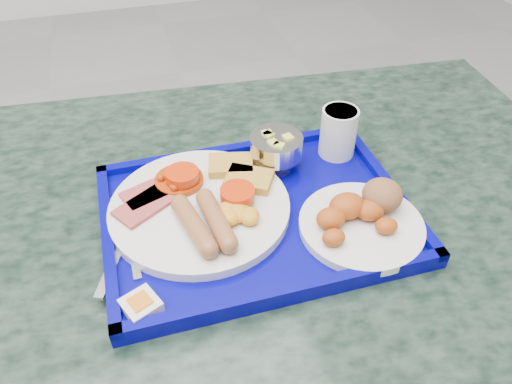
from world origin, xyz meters
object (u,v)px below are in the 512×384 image
juice_cup (338,131)px  fruit_bowl (276,147)px  tray (256,215)px  bread_plate (363,216)px  table (249,284)px  main_plate (204,204)px

juice_cup → fruit_bowl: bearing=-177.3°
tray → bread_plate: bread_plate is taller
tray → bread_plate: bearing=-26.6°
bread_plate → juice_cup: (0.03, 0.17, 0.03)m
table → bread_plate: bread_plate is taller
table → main_plate: size_ratio=4.62×
main_plate → fruit_bowl: bearing=28.8°
tray → bread_plate: size_ratio=2.51×
table → juice_cup: bearing=22.5°
tray → juice_cup: (0.17, 0.10, 0.05)m
tray → juice_cup: size_ratio=5.32×
main_plate → bread_plate: (0.21, -0.09, 0.00)m
fruit_bowl → juice_cup: size_ratio=1.02×
fruit_bowl → bread_plate: bearing=-65.7°
fruit_bowl → tray: bearing=-122.4°
tray → fruit_bowl: fruit_bowl is taller
main_plate → juice_cup: bearing=18.0°
tray → fruit_bowl: (0.06, 0.10, 0.04)m
main_plate → table: bearing=5.4°
table → bread_plate: size_ratio=6.92×
tray → fruit_bowl: size_ratio=5.23×
table → tray: tray is taller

